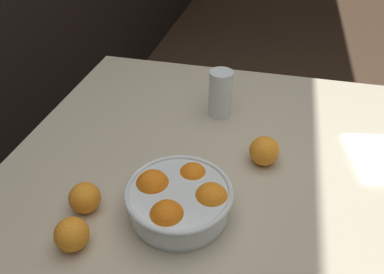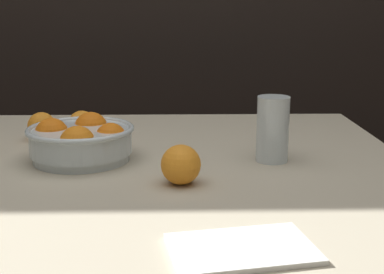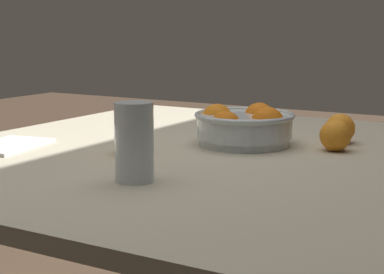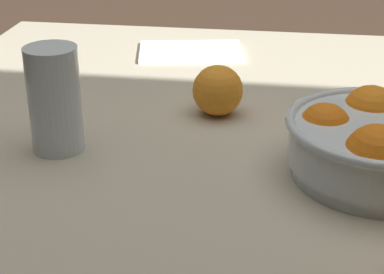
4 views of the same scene
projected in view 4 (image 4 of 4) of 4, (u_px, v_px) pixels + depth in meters
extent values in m
cube|color=#B7AD93|center=(290.00, 155.00, 0.90)|extent=(1.25, 1.15, 0.03)
cylinder|color=#936B47|center=(53.00, 180.00, 1.59)|extent=(0.05, 0.05, 0.71)
cylinder|color=silver|center=(376.00, 169.00, 0.81)|extent=(0.21, 0.21, 0.02)
cylinder|color=silver|center=(380.00, 144.00, 0.80)|extent=(0.23, 0.23, 0.05)
torus|color=silver|center=(382.00, 125.00, 0.79)|extent=(0.24, 0.24, 0.01)
sphere|color=orange|center=(324.00, 130.00, 0.82)|extent=(0.07, 0.07, 0.07)
sphere|color=orange|center=(376.00, 158.00, 0.74)|extent=(0.08, 0.08, 0.08)
sphere|color=orange|center=(371.00, 114.00, 0.85)|extent=(0.08, 0.08, 0.08)
cylinder|color=#F4A314|center=(56.00, 109.00, 0.86)|extent=(0.06, 0.06, 0.12)
cylinder|color=silver|center=(55.00, 100.00, 0.86)|extent=(0.07, 0.07, 0.15)
sphere|color=orange|center=(218.00, 90.00, 0.98)|extent=(0.08, 0.08, 0.08)
cube|color=white|center=(191.00, 51.00, 1.27)|extent=(0.22, 0.17, 0.01)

